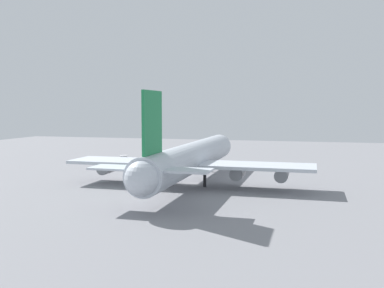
{
  "coord_description": "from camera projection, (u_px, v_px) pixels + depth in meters",
  "views": [
    {
      "loc": [
        -95.65,
        -26.2,
        17.42
      ],
      "look_at": [
        0.0,
        0.0,
        9.1
      ],
      "focal_mm": 41.25,
      "sensor_mm": 36.0,
      "label": 1
    }
  ],
  "objects": [
    {
      "name": "cargo_airplane",
      "position": [
        192.0,
        158.0,
        99.64
      ],
      "size": [
        66.83,
        54.45,
        20.22
      ],
      "color": "silver",
      "rests_on": "ground_plane"
    },
    {
      "name": "catering_truck",
      "position": [
        124.0,
        158.0,
        140.83
      ],
      "size": [
        5.31,
        4.06,
        2.17
      ],
      "color": "silver",
      "rests_on": "ground_plane"
    },
    {
      "name": "safety_cone_nose",
      "position": [
        215.0,
        165.0,
        129.48
      ],
      "size": [
        0.49,
        0.49,
        0.7
      ],
      "primitive_type": "cone",
      "color": "orange",
      "rests_on": "ground_plane"
    },
    {
      "name": "ground_plane",
      "position": [
        192.0,
        184.0,
        100.28
      ],
      "size": [
        267.31,
        267.31,
        0.0
      ],
      "primitive_type": "plane",
      "color": "gray"
    }
  ]
}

